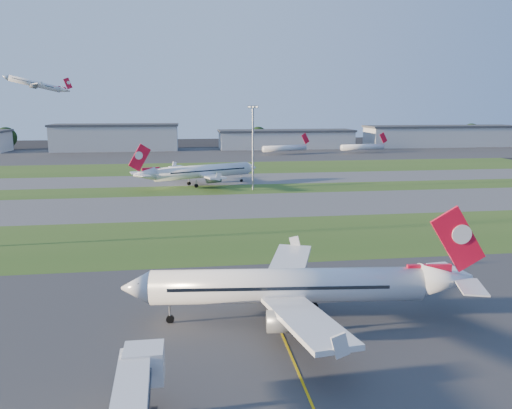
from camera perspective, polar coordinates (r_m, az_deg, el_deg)
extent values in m
plane|color=black|center=(50.75, -0.80, -19.54)|extent=(700.00, 700.00, 0.00)
cube|color=#333335|center=(50.74, -0.80, -19.53)|extent=(300.00, 70.00, 0.01)
cube|color=#2F531B|center=(98.86, -4.62, -3.97)|extent=(300.00, 34.00, 0.01)
cube|color=#515154|center=(130.95, -5.50, -0.19)|extent=(300.00, 32.00, 0.01)
cube|color=#2F531B|center=(155.51, -5.93, 1.64)|extent=(300.00, 18.00, 0.01)
cube|color=#515154|center=(177.22, -6.20, 2.82)|extent=(300.00, 26.00, 0.01)
cube|color=#2F531B|center=(209.91, -6.51, 4.14)|extent=(300.00, 40.00, 0.01)
cube|color=#333335|center=(269.53, -6.88, 5.71)|extent=(400.00, 80.00, 0.01)
cube|color=gold|center=(51.52, 5.05, -19.07)|extent=(0.25, 60.00, 0.02)
cube|color=white|center=(46.39, -12.66, -17.33)|extent=(3.40, 3.00, 3.00)
cylinder|color=gray|center=(45.97, -12.72, -21.09)|extent=(0.70, 0.70, 3.20)
cylinder|color=white|center=(61.19, 3.52, -9.23)|extent=(32.90, 7.27, 4.14)
cube|color=red|center=(64.97, 22.08, -3.70)|extent=(7.06, 1.06, 8.24)
cube|color=white|center=(53.54, 5.69, -13.00)|extent=(7.25, 16.87, 1.68)
cube|color=white|center=(69.65, 3.66, -7.11)|extent=(10.08, 17.02, 1.68)
cylinder|color=gray|center=(56.00, 3.62, -13.17)|extent=(4.79, 2.93, 2.50)
cylinder|color=gray|center=(67.64, 2.48, -8.74)|extent=(4.79, 2.93, 2.50)
cylinder|color=white|center=(164.18, -6.07, 3.79)|extent=(32.21, 17.15, 4.22)
cube|color=red|center=(155.69, -13.15, 5.24)|extent=(6.75, 3.23, 8.40)
cube|color=white|center=(171.79, -7.68, 3.90)|extent=(14.09, 16.24, 1.71)
cube|color=white|center=(155.86, -5.02, 3.20)|extent=(7.68, 17.24, 1.71)
cylinder|color=gray|center=(170.42, -6.82, 3.45)|extent=(5.29, 4.20, 2.55)
cylinder|color=gray|center=(158.94, -4.87, 2.92)|extent=(5.29, 4.20, 2.55)
cylinder|color=white|center=(282.08, -23.96, 12.48)|extent=(23.86, 10.59, 3.06)
cube|color=red|center=(283.53, -20.87, 13.53)|extent=(5.04, 1.93, 6.09)
cube|color=white|center=(275.68, -23.71, 12.47)|extent=(9.55, 12.12, 1.24)
cube|color=white|center=(288.53, -23.86, 12.36)|extent=(4.57, 12.32, 1.24)
cylinder|color=gray|center=(277.35, -23.97, 12.25)|extent=(3.79, 2.83, 1.85)
cylinder|color=gray|center=(286.67, -24.07, 12.18)|extent=(3.79, 2.83, 1.85)
cylinder|color=white|center=(268.67, 3.29, 6.44)|extent=(25.62, 11.53, 3.20)
cube|color=red|center=(275.11, 5.66, 7.52)|extent=(4.99, 1.98, 6.16)
cylinder|color=white|center=(281.86, 12.08, 6.44)|extent=(26.14, 8.02, 3.20)
cube|color=red|center=(288.39, 14.36, 7.40)|extent=(5.14, 1.26, 6.16)
cylinder|color=gray|center=(153.19, -0.34, 6.26)|extent=(0.60, 0.60, 25.00)
cube|color=gray|center=(152.59, -0.35, 11.09)|extent=(3.20, 0.50, 0.80)
cube|color=#FFF2CC|center=(152.59, -0.35, 11.09)|extent=(2.80, 0.70, 0.35)
cube|color=#A4A8AC|center=(301.43, -15.70, 7.30)|extent=(70.00, 22.00, 14.00)
cube|color=#383A3F|center=(301.05, -15.77, 8.74)|extent=(71.40, 23.00, 1.20)
cube|color=#A4A8AC|center=(305.00, 3.44, 7.36)|extent=(80.00, 22.00, 10.00)
cube|color=#383A3F|center=(304.67, 3.45, 8.41)|extent=(81.60, 23.00, 1.20)
cube|color=#A4A8AC|center=(339.22, 20.37, 7.25)|extent=(95.00, 22.00, 12.00)
cube|color=#383A3F|center=(338.90, 20.45, 8.36)|extent=(96.90, 23.00, 1.20)
cylinder|color=black|center=(331.07, -26.58, 6.02)|extent=(1.00, 1.00, 4.40)
sphere|color=black|center=(330.75, -26.66, 6.87)|extent=(12.10, 12.10, 12.10)
cylinder|color=black|center=(310.51, -10.78, 6.66)|extent=(1.00, 1.00, 3.60)
sphere|color=black|center=(310.22, -10.80, 7.41)|extent=(9.90, 9.90, 9.90)
cylinder|color=black|center=(316.41, 0.24, 7.00)|extent=(1.00, 1.00, 4.20)
sphere|color=black|center=(316.09, 0.24, 7.85)|extent=(11.55, 11.55, 11.55)
cylinder|color=black|center=(333.65, 13.24, 6.89)|extent=(1.00, 1.00, 3.80)
sphere|color=black|center=(333.37, 13.27, 7.62)|extent=(10.45, 10.45, 10.45)
cylinder|color=black|center=(368.18, 23.30, 6.72)|extent=(1.00, 1.00, 4.60)
sphere|color=black|center=(367.89, 23.36, 7.53)|extent=(12.65, 12.65, 12.65)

